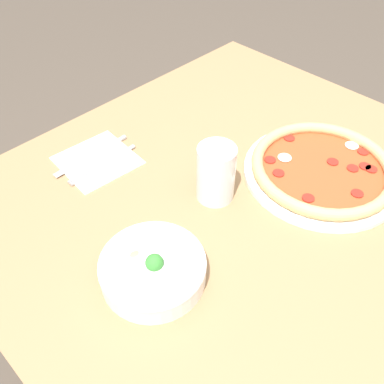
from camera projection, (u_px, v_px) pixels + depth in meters
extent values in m
plane|color=#4C4238|center=(237.00, 366.00, 1.44)|extent=(8.00, 8.00, 0.00)
cube|color=#99724C|center=(263.00, 212.00, 0.90)|extent=(1.10, 1.08, 0.03)
cylinder|color=olive|center=(228.00, 153.00, 1.65)|extent=(0.06, 0.06, 0.75)
cylinder|color=olive|center=(4.00, 307.00, 1.18)|extent=(0.06, 0.06, 0.75)
cylinder|color=white|center=(321.00, 173.00, 0.96)|extent=(0.35, 0.35, 0.01)
torus|color=tan|center=(323.00, 167.00, 0.94)|extent=(0.32, 0.32, 0.03)
cylinder|color=#B74723|center=(322.00, 170.00, 0.95)|extent=(0.28, 0.28, 0.01)
cylinder|color=maroon|center=(279.00, 173.00, 0.94)|extent=(0.03, 0.03, 0.00)
cylinder|color=maroon|center=(353.00, 168.00, 0.95)|extent=(0.03, 0.03, 0.00)
cylinder|color=maroon|center=(270.00, 160.00, 0.97)|extent=(0.03, 0.03, 0.00)
cylinder|color=maroon|center=(333.00, 162.00, 0.96)|extent=(0.03, 0.03, 0.00)
cylinder|color=maroon|center=(371.00, 169.00, 0.95)|extent=(0.03, 0.03, 0.00)
cylinder|color=maroon|center=(308.00, 198.00, 0.88)|extent=(0.03, 0.03, 0.00)
cylinder|color=maroon|center=(365.00, 166.00, 0.95)|extent=(0.03, 0.03, 0.00)
cylinder|color=maroon|center=(289.00, 138.00, 1.03)|extent=(0.03, 0.03, 0.00)
cylinder|color=maroon|center=(363.00, 152.00, 0.99)|extent=(0.03, 0.03, 0.00)
cylinder|color=maroon|center=(357.00, 193.00, 0.89)|extent=(0.03, 0.03, 0.00)
ellipsoid|color=silver|center=(285.00, 157.00, 0.97)|extent=(0.03, 0.03, 0.01)
ellipsoid|color=silver|center=(352.00, 145.00, 1.01)|extent=(0.03, 0.03, 0.01)
cylinder|color=white|center=(153.00, 270.00, 0.75)|extent=(0.19, 0.19, 0.05)
torus|color=white|center=(152.00, 264.00, 0.74)|extent=(0.19, 0.19, 0.01)
ellipsoid|color=#998466|center=(135.00, 256.00, 0.75)|extent=(0.03, 0.04, 0.02)
ellipsoid|color=tan|center=(130.00, 271.00, 0.73)|extent=(0.04, 0.04, 0.02)
ellipsoid|color=tan|center=(127.00, 242.00, 0.78)|extent=(0.03, 0.04, 0.02)
ellipsoid|color=tan|center=(137.00, 247.00, 0.77)|extent=(0.04, 0.04, 0.02)
sphere|color=#388433|center=(154.00, 263.00, 0.73)|extent=(0.03, 0.03, 0.03)
cube|color=white|center=(97.00, 160.00, 0.99)|extent=(0.17, 0.17, 0.00)
cube|color=silver|center=(113.00, 158.00, 0.99)|extent=(0.01, 0.13, 0.00)
cube|color=silver|center=(78.00, 176.00, 0.95)|extent=(0.00, 0.06, 0.00)
cube|color=silver|center=(79.00, 177.00, 0.95)|extent=(0.00, 0.06, 0.00)
cube|color=silver|center=(81.00, 178.00, 0.95)|extent=(0.00, 0.06, 0.00)
cube|color=silver|center=(82.00, 179.00, 0.94)|extent=(0.00, 0.06, 0.00)
cube|color=silver|center=(112.00, 144.00, 1.03)|extent=(0.01, 0.08, 0.01)
cube|color=silver|center=(77.00, 163.00, 0.98)|extent=(0.02, 0.12, 0.00)
cylinder|color=silver|center=(216.00, 173.00, 0.87)|extent=(0.08, 0.08, 0.13)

